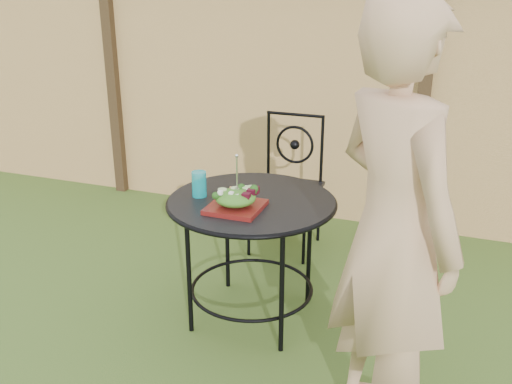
{
  "coord_description": "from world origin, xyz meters",
  "views": [
    {
      "loc": [
        1.58,
        -2.07,
        1.84
      ],
      "look_at": [
        0.57,
        0.65,
        0.75
      ],
      "focal_mm": 40.0,
      "sensor_mm": 36.0,
      "label": 1
    }
  ],
  "objects_px": {
    "patio_chair": "(288,180)",
    "diner": "(394,233)",
    "patio_table": "(252,223)",
    "salad_plate": "(236,207)"
  },
  "relations": [
    {
      "from": "salad_plate",
      "to": "patio_chair",
      "type": "bearing_deg",
      "value": 93.38
    },
    {
      "from": "patio_table",
      "to": "diner",
      "type": "xyz_separation_m",
      "value": [
        0.82,
        -0.59,
        0.33
      ]
    },
    {
      "from": "patio_chair",
      "to": "diner",
      "type": "distance_m",
      "value": 1.86
    },
    {
      "from": "patio_chair",
      "to": "diner",
      "type": "xyz_separation_m",
      "value": [
        0.91,
        -1.57,
        0.41
      ]
    },
    {
      "from": "diner",
      "to": "patio_chair",
      "type": "bearing_deg",
      "value": -15.2
    },
    {
      "from": "diner",
      "to": "salad_plate",
      "type": "height_order",
      "value": "diner"
    },
    {
      "from": "patio_table",
      "to": "patio_chair",
      "type": "bearing_deg",
      "value": 95.56
    },
    {
      "from": "patio_table",
      "to": "patio_chair",
      "type": "xyz_separation_m",
      "value": [
        -0.09,
        0.97,
        -0.08
      ]
    },
    {
      "from": "salad_plate",
      "to": "patio_table",
      "type": "bearing_deg",
      "value": 79.97
    },
    {
      "from": "patio_chair",
      "to": "diner",
      "type": "bearing_deg",
      "value": -59.79
    }
  ]
}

